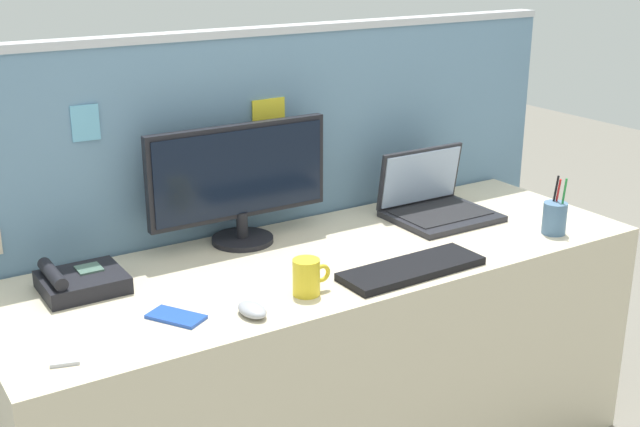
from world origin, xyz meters
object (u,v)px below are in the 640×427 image
object	(u,v)px
computer_mouse_right_hand	(252,310)
cell_phone_silver_slab	(65,351)
pen_cup	(555,218)
keyboard_main	(412,269)
cell_phone_blue_case	(176,317)
laptop	(434,202)
coffee_mug	(307,277)
desk_phone	(80,281)
desktop_monitor	(239,178)

from	to	relation	value
computer_mouse_right_hand	cell_phone_silver_slab	xyz separation A→B (m)	(-0.46, 0.06, -0.01)
pen_cup	cell_phone_silver_slab	world-z (taller)	pen_cup
keyboard_main	cell_phone_blue_case	xyz separation A→B (m)	(-0.69, 0.08, -0.01)
laptop	coffee_mug	world-z (taller)	laptop
cell_phone_silver_slab	computer_mouse_right_hand	bearing A→B (deg)	9.03
computer_mouse_right_hand	coffee_mug	size ratio (longest dim) A/B	0.90
laptop	desk_phone	bearing A→B (deg)	178.84
desk_phone	coffee_mug	bearing A→B (deg)	-34.32
keyboard_main	cell_phone_silver_slab	bearing A→B (deg)	176.01
desktop_monitor	cell_phone_silver_slab	xyz separation A→B (m)	(-0.67, -0.43, -0.20)
cell_phone_blue_case	cell_phone_silver_slab	distance (m)	0.29
laptop	pen_cup	bearing A→B (deg)	-58.17
computer_mouse_right_hand	cell_phone_blue_case	bearing A→B (deg)	149.14
cell_phone_blue_case	pen_cup	bearing A→B (deg)	-34.73
keyboard_main	cell_phone_silver_slab	distance (m)	0.97
desk_phone	desktop_monitor	bearing A→B (deg)	10.96
desk_phone	computer_mouse_right_hand	xyz separation A→B (m)	(0.32, -0.38, -0.01)
laptop	cell_phone_silver_slab	world-z (taller)	laptop
coffee_mug	desk_phone	bearing A→B (deg)	145.68
laptop	desktop_monitor	bearing A→B (deg)	169.10
laptop	pen_cup	xyz separation A→B (m)	(0.21, -0.34, 0.00)
cell_phone_blue_case	cell_phone_silver_slab	world-z (taller)	same
pen_cup	laptop	bearing A→B (deg)	121.83
cell_phone_blue_case	coffee_mug	world-z (taller)	coffee_mug
coffee_mug	keyboard_main	bearing A→B (deg)	-5.43
keyboard_main	pen_cup	size ratio (longest dim) A/B	2.32
cell_phone_silver_slab	desktop_monitor	bearing A→B (deg)	48.69
cell_phone_blue_case	cell_phone_silver_slab	bearing A→B (deg)	154.68
pen_cup	cell_phone_blue_case	xyz separation A→B (m)	(-1.27, 0.07, -0.05)
keyboard_main	desktop_monitor	bearing A→B (deg)	120.65
laptop	computer_mouse_right_hand	xyz separation A→B (m)	(-0.89, -0.36, -0.03)
laptop	cell_phone_blue_case	distance (m)	1.09
cell_phone_blue_case	desk_phone	bearing A→B (deg)	85.72
cell_phone_silver_slab	coffee_mug	world-z (taller)	coffee_mug
computer_mouse_right_hand	laptop	bearing A→B (deg)	18.36
desk_phone	keyboard_main	size ratio (longest dim) A/B	0.50
pen_cup	coffee_mug	distance (m)	0.92
laptop	pen_cup	distance (m)	0.40
desktop_monitor	desk_phone	size ratio (longest dim) A/B	2.74
coffee_mug	pen_cup	bearing A→B (deg)	-1.33
laptop	pen_cup	world-z (taller)	laptop
desk_phone	cell_phone_silver_slab	distance (m)	0.35
desk_phone	computer_mouse_right_hand	bearing A→B (deg)	-49.97
computer_mouse_right_hand	pen_cup	distance (m)	1.10
pen_cup	coffee_mug	size ratio (longest dim) A/B	1.68
pen_cup	computer_mouse_right_hand	bearing A→B (deg)	-179.18
keyboard_main	computer_mouse_right_hand	size ratio (longest dim) A/B	4.36
computer_mouse_right_hand	pen_cup	xyz separation A→B (m)	(1.10, 0.02, 0.04)
cell_phone_silver_slab	cell_phone_blue_case	bearing A→B (deg)	22.23
laptop	cell_phone_blue_case	xyz separation A→B (m)	(-1.06, -0.27, -0.05)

